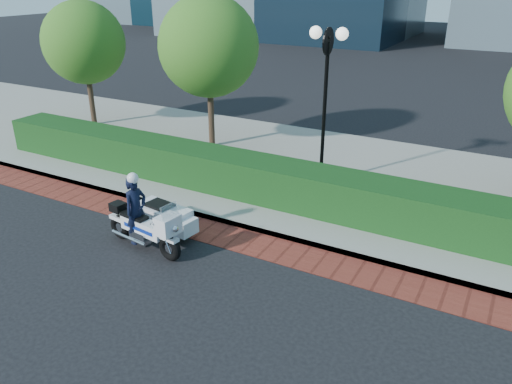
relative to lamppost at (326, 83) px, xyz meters
The scene contains 8 objects.
ground 6.07m from the lamppost, 100.89° to the right, with size 120.00×120.00×0.00m, color black.
brick_strip 4.84m from the lamppost, 105.12° to the right, with size 60.00×1.00×0.01m, color maroon.
sidewalk 3.16m from the lamppost, 141.34° to the left, with size 60.00×8.00×0.15m, color gray.
hedge_main 2.98m from the lamppost, 122.01° to the right, with size 18.00×1.20×1.00m, color black.
lamppost is the anchor object (origin of this frame).
tree_a 10.09m from the lamppost, behind, with size 3.00×3.00×4.58m.
tree_b 4.71m from the lamppost, 163.89° to the left, with size 3.20×3.20×4.89m.
police_motorcycle 5.69m from the lamppost, 114.41° to the right, with size 2.17×1.67×1.76m.
Camera 1 is at (5.66, -7.04, 5.59)m, focal length 35.00 mm.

